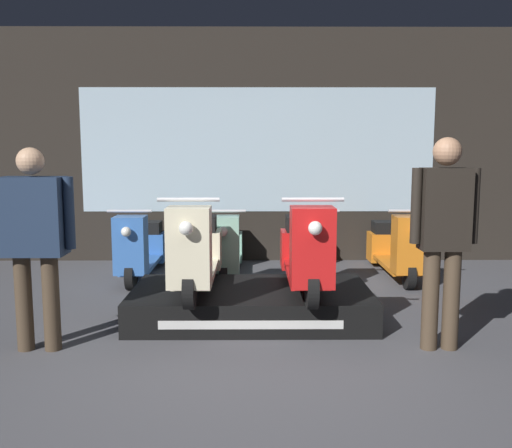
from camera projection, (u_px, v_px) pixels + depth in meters
name	position (u px, v px, depth m)	size (l,w,h in m)	color
ground_plane	(263.00, 375.00, 4.01)	(30.00, 30.00, 0.00)	#4C4C51
shop_wall_back	(258.00, 147.00, 7.90)	(8.85, 0.09, 3.20)	#28231E
display_platform	(251.00, 304.00, 5.31)	(2.20, 1.20, 0.29)	black
scooter_display_left	(197.00, 251.00, 5.21)	(0.50, 1.76, 0.91)	black
scooter_display_right	(305.00, 251.00, 5.22)	(0.50, 1.76, 0.91)	black
scooter_backrow_0	(142.00, 248.00, 7.01)	(0.50, 1.76, 0.91)	black
scooter_backrow_1	(226.00, 248.00, 7.01)	(0.50, 1.76, 0.91)	black
scooter_backrow_2	(311.00, 248.00, 7.02)	(0.50, 1.76, 0.91)	black
scooter_backrow_3	(395.00, 248.00, 7.03)	(0.50, 1.76, 0.91)	black
person_left_browsing	(34.00, 231.00, 4.39)	(0.64, 0.27, 1.59)	#473828
person_right_browsing	(444.00, 230.00, 4.41)	(0.53, 0.22, 1.67)	#473828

